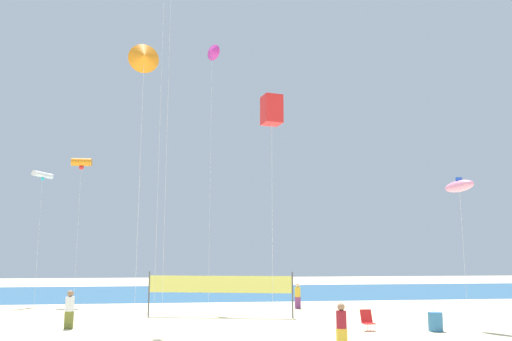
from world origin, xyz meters
name	(u,v)px	position (x,y,z in m)	size (l,w,h in m)	color
ocean_band	(203,292)	(0.00, 29.54, 0.00)	(120.00, 20.00, 0.01)	#28608C
beachgoer_mustard_shirt	(298,295)	(5.41, 14.72, 0.84)	(0.36, 0.36, 1.57)	#7A3872
beachgoer_maroon_shirt	(341,325)	(3.99, 0.86, 0.86)	(0.37, 0.37, 1.61)	gold
beachgoer_white_shirt	(70,308)	(-6.74, 7.51, 0.91)	(0.39, 0.39, 1.70)	olive
folding_beach_chair	(367,320)	(6.50, 5.20, 0.47)	(0.52, 0.65, 0.89)	red
trash_barrel	(435,322)	(9.37, 4.56, 0.41)	(0.63, 0.63, 0.81)	teal
volleyball_net	(220,286)	(0.29, 10.96, 1.63)	(7.72, 2.02, 2.40)	#4C4C51
beach_handbag	(343,327)	(5.44, 5.47, 0.12)	(0.31, 0.16, 0.25)	olive
kite_red_box	(272,110)	(2.11, 4.42, 9.68)	(0.97, 0.97, 10.34)	silver
kite_orange_tube	(82,163)	(-8.97, 19.15, 9.67)	(1.35, 0.56, 10.00)	silver
kite_pink_inflatable	(459,186)	(11.37, 5.39, 6.55)	(1.17, 1.67, 6.98)	silver
kite_orange_delta	(144,57)	(-3.49, 3.77, 11.62)	(1.36, 0.67, 12.29)	silver
kite_magenta_delta	(212,53)	(-0.08, 16.16, 17.10)	(1.03, 1.03, 17.71)	silver
kite_white_tube	(43,175)	(-11.61, 19.51, 8.79)	(1.13, 1.72, 9.02)	silver
kite_white_diamond	(163,10)	(-3.08, 9.33, 16.57)	(0.60, 0.60, 17.73)	silver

